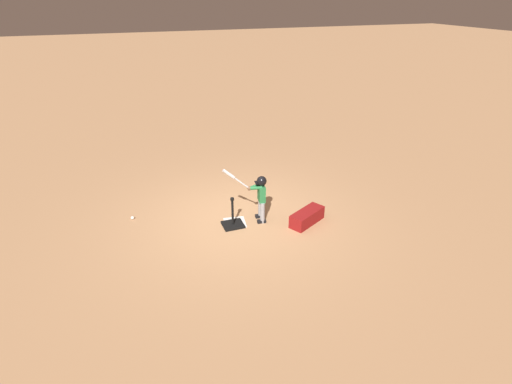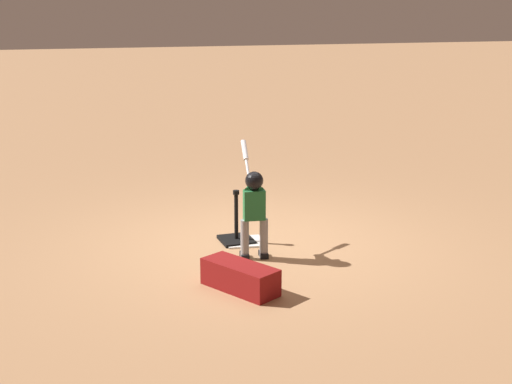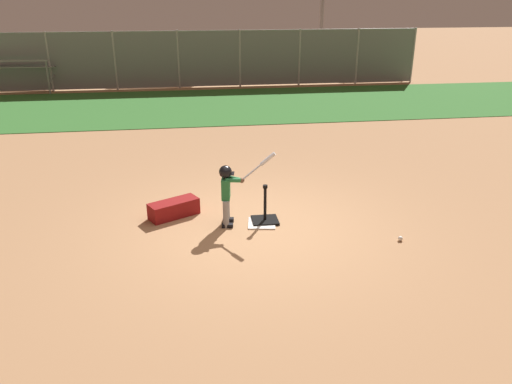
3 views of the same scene
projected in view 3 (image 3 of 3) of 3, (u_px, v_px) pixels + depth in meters
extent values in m
plane|color=#AD7F56|center=(256.00, 228.00, 8.05)|extent=(90.00, 90.00, 0.00)
cube|color=#33702D|center=(216.00, 105.00, 16.74)|extent=(56.00, 5.73, 0.02)
cylinder|color=#9E9EA3|center=(49.00, 62.00, 18.75)|extent=(0.08, 0.08, 2.20)
cylinder|color=#9E9EA3|center=(115.00, 61.00, 19.07)|extent=(0.08, 0.08, 2.20)
cylinder|color=#9E9EA3|center=(178.00, 59.00, 19.38)|extent=(0.08, 0.08, 2.20)
cylinder|color=#9E9EA3|center=(240.00, 58.00, 19.70)|extent=(0.08, 0.08, 2.20)
cylinder|color=#9E9EA3|center=(299.00, 57.00, 20.02)|extent=(0.08, 0.08, 2.20)
cylinder|color=#9E9EA3|center=(357.00, 56.00, 20.33)|extent=(0.08, 0.08, 2.20)
cylinder|color=#9E9EA3|center=(413.00, 55.00, 20.65)|extent=(0.08, 0.08, 2.20)
cube|color=slate|center=(209.00, 59.00, 19.54)|extent=(16.85, 0.02, 2.11)
cylinder|color=#9E9EA3|center=(208.00, 31.00, 19.15)|extent=(16.85, 0.04, 0.04)
cube|color=white|center=(262.00, 223.00, 8.20)|extent=(0.50, 0.50, 0.02)
cube|color=black|center=(265.00, 220.00, 8.27)|extent=(0.43, 0.39, 0.04)
cylinder|color=black|center=(265.00, 204.00, 8.16)|extent=(0.05, 0.05, 0.56)
cylinder|color=black|center=(265.00, 187.00, 8.05)|extent=(0.08, 0.08, 0.05)
cylinder|color=gray|center=(227.00, 209.00, 8.20)|extent=(0.11, 0.11, 0.46)
cube|color=black|center=(228.00, 220.00, 8.27)|extent=(0.19, 0.12, 0.06)
cylinder|color=gray|center=(226.00, 214.00, 8.00)|extent=(0.11, 0.11, 0.46)
cube|color=black|center=(227.00, 226.00, 8.07)|extent=(0.19, 0.12, 0.06)
cube|color=#236B38|center=(226.00, 188.00, 7.95)|extent=(0.17, 0.26, 0.34)
sphere|color=brown|center=(225.00, 173.00, 7.85)|extent=(0.18, 0.18, 0.18)
sphere|color=black|center=(225.00, 172.00, 7.84)|extent=(0.21, 0.21, 0.21)
cube|color=black|center=(231.00, 173.00, 7.85)|extent=(0.13, 0.17, 0.01)
cylinder|color=#236B38|center=(234.00, 179.00, 7.92)|extent=(0.28, 0.18, 0.10)
cylinder|color=#236B38|center=(234.00, 180.00, 7.85)|extent=(0.28, 0.11, 0.10)
sphere|color=brown|center=(242.00, 180.00, 7.89)|extent=(0.09, 0.09, 0.09)
cylinder|color=silver|center=(258.00, 167.00, 7.81)|extent=(0.52, 0.11, 0.46)
cylinder|color=silver|center=(268.00, 159.00, 7.76)|extent=(0.26, 0.10, 0.23)
cylinder|color=black|center=(241.00, 181.00, 7.90)|extent=(0.05, 0.05, 0.05)
sphere|color=white|center=(400.00, 239.00, 7.63)|extent=(0.07, 0.07, 0.07)
cube|color=gray|center=(28.00, 78.00, 20.13)|extent=(3.22, 0.56, 0.04)
cube|color=gray|center=(32.00, 84.00, 20.46)|extent=(3.23, 0.62, 0.04)
cube|color=gray|center=(21.00, 73.00, 19.44)|extent=(3.22, 0.56, 0.04)
cube|color=gray|center=(24.00, 79.00, 19.77)|extent=(3.23, 0.62, 0.04)
cube|color=gray|center=(13.00, 67.00, 18.75)|extent=(3.22, 0.56, 0.04)
cube|color=gray|center=(17.00, 73.00, 19.08)|extent=(3.23, 0.62, 0.04)
cube|color=gray|center=(4.00, 61.00, 18.06)|extent=(3.22, 0.56, 0.04)
cube|color=gray|center=(8.00, 67.00, 18.39)|extent=(3.23, 0.62, 0.04)
cylinder|color=gray|center=(68.00, 80.00, 20.46)|extent=(0.06, 0.06, 0.33)
cylinder|color=gray|center=(48.00, 77.00, 18.33)|extent=(0.06, 0.06, 1.25)
cylinder|color=gray|center=(57.00, 69.00, 19.25)|extent=(0.27, 2.13, 0.96)
cube|color=gray|center=(159.00, 74.00, 21.26)|extent=(3.35, 0.32, 0.04)
cube|color=gray|center=(160.00, 79.00, 21.62)|extent=(3.35, 0.38, 0.04)
cube|color=gray|center=(158.00, 69.00, 20.51)|extent=(3.35, 0.32, 0.04)
cube|color=gray|center=(159.00, 74.00, 20.87)|extent=(3.35, 0.38, 0.04)
cube|color=gray|center=(156.00, 64.00, 19.76)|extent=(3.35, 0.32, 0.04)
cube|color=gray|center=(157.00, 69.00, 20.11)|extent=(3.35, 0.38, 0.04)
cylinder|color=gray|center=(196.00, 75.00, 21.73)|extent=(0.06, 0.06, 0.32)
cylinder|color=gray|center=(195.00, 74.00, 20.08)|extent=(0.06, 0.06, 0.91)
cylinder|color=gray|center=(195.00, 67.00, 20.79)|extent=(0.10, 1.68, 0.64)
cylinder|color=gray|center=(124.00, 77.00, 21.41)|extent=(0.06, 0.06, 0.32)
cylinder|color=gray|center=(117.00, 76.00, 19.76)|extent=(0.06, 0.06, 0.91)
cylinder|color=gray|center=(120.00, 69.00, 20.47)|extent=(0.10, 1.68, 0.64)
cube|color=gray|center=(365.00, 70.00, 22.47)|extent=(2.78, 0.27, 0.04)
cube|color=gray|center=(363.00, 74.00, 22.79)|extent=(2.78, 0.33, 0.04)
cube|color=gray|center=(371.00, 65.00, 21.79)|extent=(2.78, 0.27, 0.04)
cube|color=gray|center=(369.00, 70.00, 22.11)|extent=(2.78, 0.33, 0.04)
cube|color=gray|center=(377.00, 60.00, 21.12)|extent=(2.78, 0.27, 0.04)
cube|color=gray|center=(374.00, 65.00, 21.43)|extent=(2.78, 0.33, 0.04)
cylinder|color=gray|center=(390.00, 71.00, 22.93)|extent=(0.06, 0.06, 0.31)
cylinder|color=gray|center=(404.00, 69.00, 21.46)|extent=(0.06, 0.06, 0.88)
cylinder|color=gray|center=(397.00, 63.00, 22.09)|extent=(0.08, 1.51, 0.62)
cylinder|color=gray|center=(336.00, 72.00, 22.55)|extent=(0.06, 0.06, 0.31)
cylinder|color=gray|center=(348.00, 71.00, 21.08)|extent=(0.06, 0.06, 0.88)
cylinder|color=gray|center=(342.00, 65.00, 21.71)|extent=(0.08, 1.51, 0.62)
cube|color=maroon|center=(174.00, 209.00, 8.42)|extent=(0.89, 0.68, 0.28)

